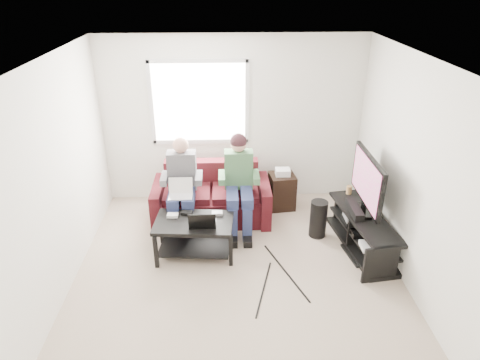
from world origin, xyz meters
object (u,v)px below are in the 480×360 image
(tv_stand, at_px, (363,233))
(end_table, at_px, (282,190))
(tv, at_px, (367,181))
(sofa, at_px, (212,199))
(coffee_table, at_px, (194,230))
(subwoofer, at_px, (318,219))

(tv_stand, height_order, end_table, end_table)
(tv, bearing_deg, tv_stand, -88.53)
(sofa, relative_size, coffee_table, 1.65)
(sofa, relative_size, tv_stand, 1.13)
(sofa, height_order, subwoofer, sofa)
(sofa, distance_m, coffee_table, 0.97)
(coffee_table, relative_size, subwoofer, 1.94)
(tv_stand, bearing_deg, coffee_table, -178.62)
(subwoofer, relative_size, end_table, 0.81)
(coffee_table, xyz_separation_m, tv, (2.25, 0.15, 0.58))
(sofa, relative_size, subwoofer, 3.20)
(sofa, xyz_separation_m, coffee_table, (-0.21, -0.94, 0.06))
(tv_stand, relative_size, subwoofer, 2.83)
(coffee_table, bearing_deg, subwoofer, 11.96)
(coffee_table, bearing_deg, tv_stand, 1.38)
(tv_stand, xyz_separation_m, subwoofer, (-0.54, 0.31, 0.05))
(tv_stand, xyz_separation_m, end_table, (-0.95, 1.14, 0.08))
(tv, height_order, subwoofer, tv)
(coffee_table, relative_size, end_table, 1.58)
(sofa, bearing_deg, tv_stand, -23.55)
(tv, bearing_deg, subwoofer, 158.99)
(tv_stand, bearing_deg, tv, 91.47)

